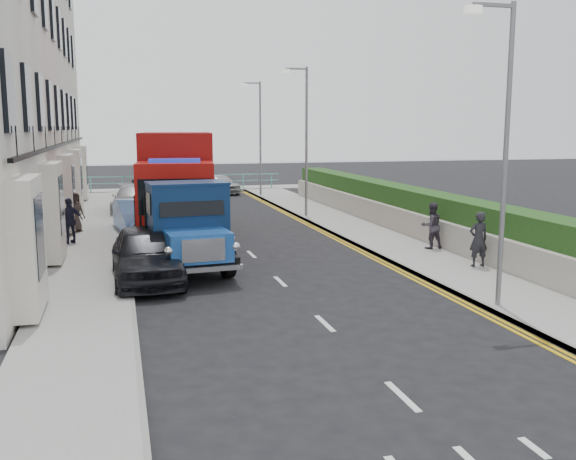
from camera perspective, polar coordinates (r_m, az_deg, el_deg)
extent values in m
plane|color=black|center=(16.10, 1.06, -6.25)|extent=(120.00, 120.00, 0.00)
cube|color=gray|center=(24.31, -16.83, -1.23)|extent=(2.40, 38.00, 0.12)
cube|color=gray|center=(26.11, 6.84, -0.21)|extent=(2.60, 38.00, 0.12)
cube|color=gray|center=(44.33, -9.29, 3.57)|extent=(30.00, 2.50, 0.12)
plane|color=slate|center=(75.17, -11.64, 5.70)|extent=(120.00, 120.00, 0.00)
cube|color=black|center=(28.01, -19.28, 7.26)|extent=(0.12, 28.00, 0.10)
cube|color=#B2AD9E|center=(26.54, 9.47, 0.95)|extent=(0.30, 28.00, 1.00)
cube|color=#183E13|center=(26.78, 10.86, 1.85)|extent=(1.20, 28.00, 1.70)
cube|color=#59B2A5|center=(43.45, -9.22, 4.81)|extent=(13.00, 0.08, 0.06)
cube|color=#59B2A5|center=(43.49, -9.21, 4.24)|extent=(13.00, 0.06, 0.05)
cylinder|color=slate|center=(15.52, 18.75, 5.81)|extent=(0.12, 0.12, 7.00)
cube|color=slate|center=(15.46, 17.80, 18.51)|extent=(1.00, 0.08, 0.08)
cube|color=beige|center=(15.18, 16.11, 18.30)|extent=(0.35, 0.18, 0.18)
cylinder|color=slate|center=(30.18, 1.65, 7.67)|extent=(0.12, 0.12, 7.00)
cube|color=slate|center=(30.14, 0.74, 14.14)|extent=(1.00, 0.08, 0.08)
cube|color=beige|center=(30.00, -0.21, 13.93)|extent=(0.35, 0.18, 0.18)
cylinder|color=slate|center=(39.86, -2.47, 8.02)|extent=(0.12, 0.12, 7.00)
cube|color=slate|center=(39.84, -3.23, 12.91)|extent=(1.00, 0.08, 0.08)
cube|color=beige|center=(39.73, -3.95, 12.74)|extent=(0.35, 0.18, 0.18)
cylinder|color=black|center=(18.11, -11.33, -2.98)|extent=(0.38, 1.08, 1.05)
cylinder|color=black|center=(18.49, -5.40, -2.59)|extent=(0.38, 1.08, 1.05)
cylinder|color=black|center=(21.10, -12.62, -1.31)|extent=(0.38, 1.08, 1.05)
cylinder|color=black|center=(21.43, -7.49, -1.01)|extent=(0.38, 1.08, 1.05)
cube|color=black|center=(19.73, -9.26, -1.47)|extent=(2.55, 5.44, 0.20)
cube|color=#1E53A6|center=(17.69, -8.05, -1.36)|extent=(1.82, 1.58, 0.79)
cube|color=silver|center=(16.99, -7.53, -1.78)|extent=(1.16, 0.19, 0.60)
cube|color=#0D254B|center=(18.82, -8.90, 1.18)|extent=(2.31, 1.51, 1.92)
cube|color=black|center=(20.96, -9.96, -0.16)|extent=(2.58, 3.27, 0.13)
cylinder|color=black|center=(22.42, -12.73, -0.55)|extent=(0.46, 1.20, 1.18)
cylinder|color=black|center=(22.37, -7.00, -0.41)|extent=(0.46, 1.20, 1.18)
cylinder|color=black|center=(25.68, -12.25, 0.68)|extent=(0.46, 1.20, 1.18)
cylinder|color=black|center=(25.65, -7.24, 0.81)|extent=(0.46, 1.20, 1.18)
cylinder|color=black|center=(28.01, -11.98, 1.38)|extent=(0.46, 1.20, 1.18)
cylinder|color=black|center=(27.97, -7.38, 1.49)|extent=(0.46, 1.20, 1.18)
cube|color=black|center=(25.08, -9.78, 1.05)|extent=(3.23, 7.70, 0.27)
cube|color=#9C0F0B|center=(22.19, -9.96, 2.92)|extent=(2.76, 2.29, 2.35)
cube|color=black|center=(21.20, -10.02, 2.93)|extent=(2.35, 0.33, 1.18)
cube|color=maroon|center=(26.08, -9.84, 5.02)|extent=(3.24, 5.81, 3.21)
imported|color=black|center=(18.21, -12.49, -2.13)|extent=(1.96, 4.64, 1.56)
imported|color=#5E89C9|center=(26.60, -13.29, 1.13)|extent=(1.94, 4.28, 1.36)
imported|color=#9C9B9F|center=(33.12, -13.64, 2.67)|extent=(2.35, 4.90, 1.38)
imported|color=black|center=(42.14, -11.60, 4.12)|extent=(3.39, 5.58, 1.45)
imported|color=#A9AAAE|center=(41.82, -6.12, 4.11)|extent=(2.64, 4.04, 1.28)
imported|color=black|center=(20.02, 16.57, -0.79)|extent=(0.61, 0.40, 1.66)
imported|color=#37303B|center=(22.60, 12.63, 0.39)|extent=(0.82, 0.66, 1.60)
imported|color=#1B1E30|center=(24.33, -18.80, 0.78)|extent=(1.03, 0.84, 1.64)
imported|color=#3E332C|center=(27.04, -18.42, 1.54)|extent=(0.93, 0.86, 1.59)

